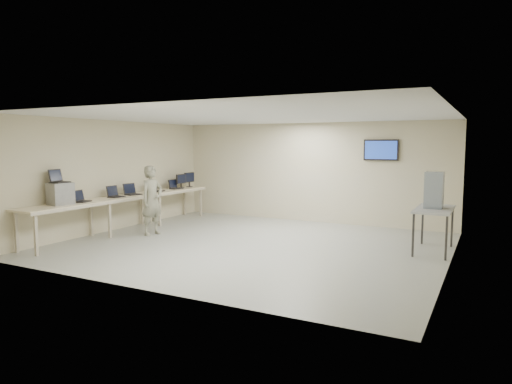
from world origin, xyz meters
The scene contains 14 objects.
room centered at (0.03, 0.06, 1.41)m, with size 8.01×7.01×2.81m.
workbench centered at (-3.59, 0.00, 0.83)m, with size 0.76×6.00×0.90m.
equipment_box centered at (-3.65, -1.95, 1.14)m, with size 0.40×0.45×0.47m, color gray.
laptop_on_box centered at (-3.71, -1.95, 1.45)m, with size 0.34×0.40×0.29m.
laptop_0 centered at (-3.63, -1.41, 0.97)m, with size 0.35×0.39×0.26m.
laptop_1 centered at (-3.64, -0.38, 0.97)m, with size 0.30×0.37×0.28m.
laptop_2 centered at (-3.64, 0.23, 0.98)m, with size 0.37×0.42×0.29m.
laptop_3 centered at (-3.59, 1.14, 0.98)m, with size 0.42×0.45×0.30m.
laptop_4 centered at (-3.62, 2.00, 0.97)m, with size 0.30×0.36×0.27m.
monitor_near centered at (-3.60, 2.28, 1.15)m, with size 0.19×0.42×0.42m.
monitor_far centered at (-3.60, 2.70, 1.17)m, with size 0.20×0.45×0.44m.
soldier centered at (-2.69, -0.11, 0.84)m, with size 0.62×0.40×1.69m, color #616550.
side_table centered at (3.60, 1.17, 0.83)m, with size 0.70×1.50×0.90m.
storage_bins centered at (3.58, 1.17, 1.27)m, with size 0.35×0.39×0.74m.
Camera 1 is at (4.62, -8.67, 2.20)m, focal length 32.00 mm.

